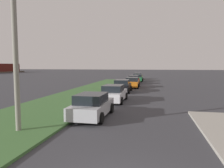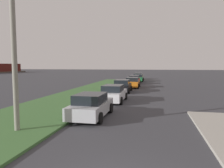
# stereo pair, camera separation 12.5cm
# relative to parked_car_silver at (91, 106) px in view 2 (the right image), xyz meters

# --- Properties ---
(grass_median) EXTENTS (60.00, 6.00, 0.12)m
(grass_median) POSITION_rel_parked_car_silver_xyz_m (2.27, 3.75, -0.66)
(grass_median) COLOR #3D6633
(grass_median) RESTS_ON ground
(parked_car_silver) EXTENTS (4.30, 2.03, 1.47)m
(parked_car_silver) POSITION_rel_parked_car_silver_xyz_m (0.00, 0.00, 0.00)
(parked_car_silver) COLOR #B2B5BA
(parked_car_silver) RESTS_ON ground
(parked_car_white) EXTENTS (4.31, 2.03, 1.47)m
(parked_car_white) POSITION_rel_parked_car_silver_xyz_m (5.67, -0.20, 0.00)
(parked_car_white) COLOR silver
(parked_car_white) RESTS_ON ground
(parked_car_black) EXTENTS (4.34, 2.10, 1.47)m
(parked_car_black) POSITION_rel_parked_car_silver_xyz_m (12.40, 0.09, 0.00)
(parked_car_black) COLOR black
(parked_car_black) RESTS_ON ground
(parked_car_orange) EXTENTS (4.33, 2.07, 1.47)m
(parked_car_orange) POSITION_rel_parked_car_silver_xyz_m (17.63, -0.54, 0.00)
(parked_car_orange) COLOR orange
(parked_car_orange) RESTS_ON ground
(parked_car_red) EXTENTS (4.36, 2.13, 1.47)m
(parked_car_red) POSITION_rel_parked_car_silver_xyz_m (23.44, -0.17, 0.00)
(parked_car_red) COLOR red
(parked_car_red) RESTS_ON ground
(parked_car_green) EXTENTS (4.31, 2.05, 1.47)m
(parked_car_green) POSITION_rel_parked_car_silver_xyz_m (29.02, -0.39, 0.00)
(parked_car_green) COLOR #1E6B38
(parked_car_green) RESTS_ON ground
(parked_car_yellow) EXTENTS (4.32, 2.06, 1.47)m
(parked_car_yellow) POSITION_rel_parked_car_silver_xyz_m (35.22, 0.08, 0.00)
(parked_car_yellow) COLOR gold
(parked_car_yellow) RESTS_ON ground
(streetlight) EXTENTS (0.51, 2.88, 7.50)m
(streetlight) POSITION_rel_parked_car_silver_xyz_m (-3.54, 2.18, 3.67)
(streetlight) COLOR gray
(streetlight) RESTS_ON ground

